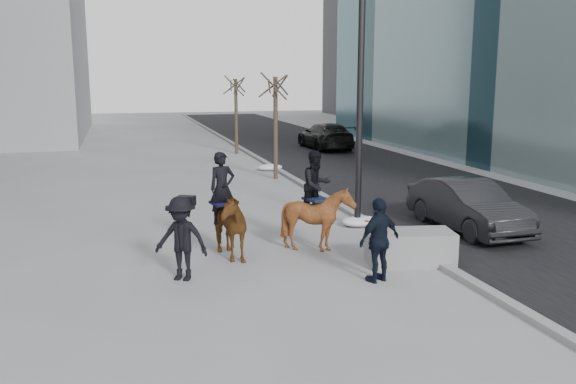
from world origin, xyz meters
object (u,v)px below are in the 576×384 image
object	(u,v)px
planter	(410,247)
mounted_right	(317,211)
car_near	(468,206)
mounted_left	(224,219)

from	to	relation	value
planter	mounted_right	xyz separation A→B (m)	(-1.67, 1.59, 0.59)
car_near	mounted_right	distance (m)	4.61
planter	car_near	size ratio (longest dim) A/B	0.45
mounted_left	mounted_right	size ratio (longest dim) A/B	1.02
car_near	mounted_right	xyz separation A→B (m)	(-4.54, -0.73, 0.28)
planter	mounted_left	size ratio (longest dim) A/B	0.77
mounted_right	car_near	bearing A→B (deg)	9.13
mounted_right	mounted_left	bearing A→B (deg)	179.36
car_near	mounted_left	bearing A→B (deg)	-175.88
planter	car_near	world-z (taller)	car_near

